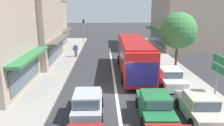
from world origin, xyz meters
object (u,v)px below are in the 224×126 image
Objects in this scene: parked_sedan_kerb_front at (199,107)px; pedestrian_with_handbag_near at (75,49)px; hatchback_queue_far_back at (88,104)px; directional_road_sign at (218,69)px; traffic_light_downstreet at (84,27)px; sedan_queue_gap_filler at (155,106)px; city_bus at (134,54)px; parked_sedan_kerb_second at (170,78)px; street_tree_right at (178,31)px.

pedestrian_with_handbag_near is (-9.03, 15.53, 0.40)m from parked_sedan_kerb_front.
directional_road_sign is (7.74, 0.29, 1.99)m from hatchback_queue_far_back.
sedan_queue_gap_filler is at bearing -76.10° from traffic_light_downstreet.
sedan_queue_gap_filler is (0.08, -8.73, -1.22)m from city_bus.
hatchback_queue_far_back is 6.49m from parked_sedan_kerb_front.
traffic_light_downstreet is (-6.31, 25.49, 2.19)m from sedan_queue_gap_filler.
city_bus is 4.53m from parked_sedan_kerb_second.
hatchback_queue_far_back is at bearing -142.63° from parked_sedan_kerb_second.
street_tree_right is at bearing -28.28° from pedestrian_with_handbag_near.
hatchback_queue_far_back is 7.96m from parked_sedan_kerb_second.
street_tree_right reaches higher than directional_road_sign.
hatchback_queue_far_back is 0.87× the size of parked_sedan_kerb_front.
sedan_queue_gap_filler is 1.01× the size of parked_sedan_kerb_second.
directional_road_sign is at bearing -67.85° from traffic_light_downstreet.
street_tree_right is 3.55× the size of pedestrian_with_handbag_near.
sedan_queue_gap_filler is 10.97m from street_tree_right.
hatchback_queue_far_back is 25.38m from traffic_light_downstreet.
pedestrian_with_handbag_near reaches higher than hatchback_queue_far_back.
traffic_light_downstreet is (-6.23, 16.76, 0.97)m from city_bus.
sedan_queue_gap_filler is 1.00× the size of parked_sedan_kerb_front.
traffic_light_downstreet reaches higher than parked_sedan_kerb_second.
city_bus is 2.59× the size of parked_sedan_kerb_second.
parked_sedan_kerb_front is 10.43m from street_tree_right.
parked_sedan_kerb_front is 2.61× the size of pedestrian_with_handbag_near.
hatchback_queue_far_back is 12.78m from street_tree_right.
parked_sedan_kerb_front is 1.01× the size of parked_sedan_kerb_second.
traffic_light_downstreet is 19.22m from street_tree_right.
hatchback_queue_far_back is at bearing -80.32° from pedestrian_with_handbag_near.
directional_road_sign is (3.90, -8.13, 0.82)m from city_bus.
parked_sedan_kerb_front and parked_sedan_kerb_second have the same top height.
pedestrian_with_handbag_near is (-0.17, -10.17, -1.79)m from traffic_light_downstreet.
directional_road_sign reaches higher than hatchback_queue_far_back.
street_tree_right is (0.50, 8.91, 1.30)m from directional_road_sign.
parked_sedan_kerb_front is at bearing -73.61° from city_bus.
directional_road_sign is (1.27, 0.81, 2.04)m from parked_sedan_kerb_front.
parked_sedan_kerb_second is at bearing 107.27° from directional_road_sign.
pedestrian_with_handbag_near is at bearing 120.17° from parked_sedan_kerb_front.
directional_road_sign is 18.04m from pedestrian_with_handbag_near.
parked_sedan_kerb_front is 1.18× the size of directional_road_sign.
traffic_light_downstreet is 0.72× the size of street_tree_right.
parked_sedan_kerb_second is 22.24m from traffic_light_downstreet.
parked_sedan_kerb_second is (2.49, -3.58, -1.22)m from city_bus.
parked_sedan_kerb_second is 13.51m from pedestrian_with_handbag_near.
city_bus is at bearing 115.63° from directional_road_sign.
parked_sedan_kerb_front is at bearing -147.36° from directional_road_sign.
sedan_queue_gap_filler is 1.01× the size of traffic_light_downstreet.
traffic_light_downstreet reaches higher than directional_road_sign.
directional_road_sign is (1.41, -4.55, 2.04)m from parked_sedan_kerb_second.
parked_sedan_kerb_front is at bearing -88.47° from parked_sedan_kerb_second.
city_bus is 2.56× the size of parked_sedan_kerb_front.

